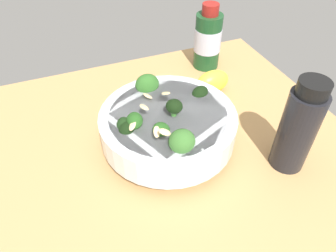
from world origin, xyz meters
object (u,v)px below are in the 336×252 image
at_px(lemon_wedge, 212,82).
at_px(bottle_short, 298,128).
at_px(bowl_of_broccoli, 167,125).
at_px(bottle_tall, 208,40).

bearing_deg(lemon_wedge, bottle_short, 6.34).
distance_m(bowl_of_broccoli, lemon_wedge, 0.18).
height_order(bowl_of_broccoli, bottle_short, bottle_short).
relative_size(lemon_wedge, bottle_tall, 0.51).
bearing_deg(lemon_wedge, bowl_of_broccoli, -53.29).
xyz_separation_m(bowl_of_broccoli, lemon_wedge, (-0.11, 0.14, -0.02)).
height_order(bottle_tall, bottle_short, bottle_short).
bearing_deg(bottle_tall, lemon_wedge, -20.18).
bearing_deg(bottle_tall, bottle_short, -2.31).
bearing_deg(bottle_short, bottle_tall, 177.69).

